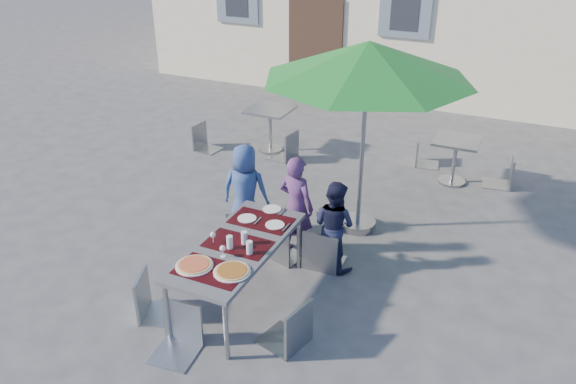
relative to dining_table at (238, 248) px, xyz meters
The scene contains 22 objects.
ground 0.73m from the dining_table, 157.26° to the left, with size 90.00×90.00×0.00m, color #4A4A4C.
dining_table is the anchor object (origin of this frame).
pizza_near_left 0.59m from the dining_table, 108.91° to the right, with size 0.38×0.38×0.03m.
pizza_near_right 0.54m from the dining_table, 66.66° to the right, with size 0.38×0.38×0.03m.
glassware 0.16m from the dining_table, 67.37° to the right, with size 0.52×0.38×0.15m.
place_settings 0.63m from the dining_table, 88.95° to the left, with size 0.62×0.54×0.01m.
child_0 1.49m from the dining_table, 115.77° to the left, with size 0.62×0.41×1.28m, color #334E8D.
child_1 1.20m from the dining_table, 82.40° to the left, with size 0.49×0.32×1.33m, color #5B3369.
child_2 1.30m from the dining_table, 57.18° to the left, with size 0.56×0.32×1.15m, color #191B38.
chair_0 1.18m from the dining_table, 116.01° to the left, with size 0.56×0.57×0.99m.
chair_1 0.97m from the dining_table, 84.48° to the left, with size 0.47×0.47×0.85m.
chair_2 1.16m from the dining_table, 58.69° to the left, with size 0.46×0.47×1.01m.
chair_3 0.97m from the dining_table, 140.09° to the right, with size 0.56×0.56×0.98m.
chair_4 0.94m from the dining_table, 27.37° to the right, with size 0.53×0.53×0.98m.
chair_5 0.96m from the dining_table, 100.68° to the right, with size 0.47×0.48×0.97m.
patio_umbrella 2.74m from the dining_table, 71.91° to the left, with size 2.65×2.65×2.57m.
cafe_table_0 4.38m from the dining_table, 111.90° to the left, with size 0.75×0.75×0.80m.
bg_chair_l_0 4.56m from the dining_table, 127.48° to the left, with size 0.45×0.44×0.91m.
bg_chair_r_0 4.01m from the dining_table, 107.33° to the left, with size 0.48×0.48×0.96m.
cafe_table_1 4.41m from the dining_table, 68.52° to the left, with size 0.69×0.69×0.74m.
bg_chair_l_1 4.72m from the dining_table, 77.54° to the left, with size 0.45×0.45×0.87m.
bg_chair_r_1 4.94m from the dining_table, 61.14° to the left, with size 0.46×0.46×0.94m.
Camera 1 is at (2.85, -4.51, 4.00)m, focal length 35.00 mm.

